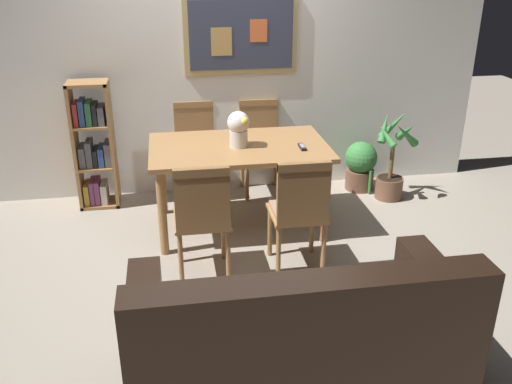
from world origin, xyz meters
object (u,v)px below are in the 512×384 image
(dining_chair_near_left, at_px, (202,212))
(leather_couch, at_px, (298,337))
(dining_chair_far_left, at_px, (195,142))
(dining_chair_near_right, at_px, (300,206))
(dining_chair_far_right, at_px, (260,139))
(bookshelf, at_px, (94,149))
(flower_vase, at_px, (239,127))
(tv_remote, at_px, (302,147))
(dining_table, at_px, (239,156))
(potted_ivy, at_px, (360,165))
(potted_palm, at_px, (391,166))

(dining_chair_near_left, height_order, leather_couch, dining_chair_near_left)
(dining_chair_near_left, distance_m, dining_chair_far_left, 1.59)
(dining_chair_near_right, distance_m, dining_chair_far_right, 1.57)
(bookshelf, bearing_deg, dining_chair_far_left, 8.09)
(dining_chair_far_right, relative_size, bookshelf, 0.77)
(flower_vase, height_order, tv_remote, flower_vase)
(dining_table, relative_size, dining_chair_near_right, 1.62)
(dining_chair_far_right, bearing_deg, tv_remote, -78.44)
(dining_chair_far_left, distance_m, flower_vase, 0.97)
(bookshelf, bearing_deg, potted_ivy, -0.80)
(bookshelf, bearing_deg, tv_remote, -25.14)
(leather_couch, relative_size, bookshelf, 1.52)
(bookshelf, height_order, potted_palm, bookshelf)
(dining_table, relative_size, dining_chair_near_left, 1.62)
(dining_chair_near_left, xyz_separation_m, leather_couch, (0.43, -1.18, -0.22))
(leather_couch, distance_m, potted_ivy, 2.89)
(dining_chair_far_left, xyz_separation_m, potted_ivy, (1.64, -0.17, -0.28))
(dining_chair_far_left, bearing_deg, dining_table, -68.13)
(bookshelf, height_order, tv_remote, bookshelf)
(dining_chair_far_left, height_order, leather_couch, dining_chair_far_left)
(dining_table, xyz_separation_m, leather_couch, (0.06, -1.97, -0.34))
(potted_ivy, bearing_deg, potted_palm, -50.66)
(bookshelf, bearing_deg, flower_vase, -29.15)
(dining_chair_far_right, bearing_deg, dining_chair_far_left, 177.43)
(dining_table, xyz_separation_m, flower_vase, (-0.00, -0.03, 0.26))
(flower_vase, bearing_deg, leather_couch, -88.21)
(potted_palm, relative_size, flower_vase, 2.89)
(dining_chair_near_right, xyz_separation_m, potted_ivy, (0.98, 1.43, -0.28))
(dining_chair_near_left, height_order, dining_chair_near_right, same)
(dining_chair_far_right, bearing_deg, dining_table, -112.03)
(dining_chair_near_right, distance_m, potted_ivy, 1.76)
(dining_table, height_order, dining_chair_near_left, dining_chair_near_left)
(flower_vase, bearing_deg, potted_palm, 14.72)
(bookshelf, height_order, flower_vase, bookshelf)
(dining_chair_far_left, distance_m, bookshelf, 0.94)
(dining_chair_near_left, xyz_separation_m, bookshelf, (-0.89, 1.46, 0.02))
(dining_chair_near_left, relative_size, flower_vase, 3.07)
(dining_chair_far_left, bearing_deg, dining_chair_near_left, -91.70)
(dining_chair_near_left, height_order, dining_chair_far_right, same)
(dining_chair_near_left, height_order, tv_remote, dining_chair_near_left)
(dining_table, relative_size, potted_palm, 1.72)
(bookshelf, distance_m, flower_vase, 1.48)
(dining_chair_far_left, height_order, bookshelf, bookshelf)
(dining_chair_near_right, distance_m, potted_palm, 1.68)
(potted_ivy, height_order, potted_palm, potted_palm)
(bookshelf, xyz_separation_m, potted_palm, (2.79, -0.30, -0.23))
(bookshelf, bearing_deg, dining_chair_far_right, 3.80)
(dining_chair_near_left, distance_m, tv_remote, 1.10)
(dining_table, relative_size, tv_remote, 9.40)
(dining_chair_far_right, xyz_separation_m, bookshelf, (-1.57, -0.10, 0.02))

